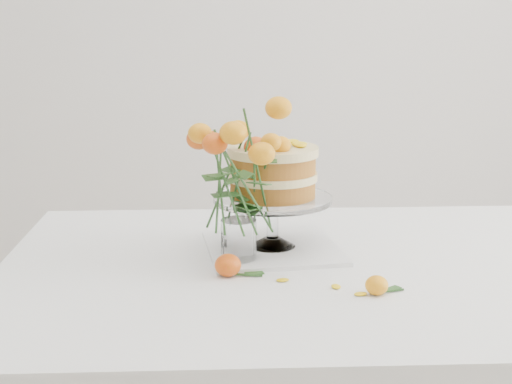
# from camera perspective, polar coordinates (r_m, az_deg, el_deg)

# --- Properties ---
(table) EXTENTS (1.43, 0.93, 0.76)m
(table) POSITION_cam_1_polar(r_m,az_deg,el_deg) (1.55, 6.28, -8.55)
(table) COLOR #A2845E
(table) RESTS_ON ground
(napkin) EXTENTS (0.32, 0.32, 0.01)m
(napkin) POSITION_cam_1_polar(r_m,az_deg,el_deg) (1.60, 1.31, -4.47)
(napkin) COLOR white
(napkin) RESTS_ON table
(cake_stand) EXTENTS (0.26, 0.26, 0.24)m
(cake_stand) POSITION_cam_1_polar(r_m,az_deg,el_deg) (1.56, 1.35, 1.20)
(cake_stand) COLOR white
(cake_stand) RESTS_ON napkin
(rose_vase) EXTENTS (0.25, 0.25, 0.38)m
(rose_vase) POSITION_cam_1_polar(r_m,az_deg,el_deg) (1.46, -1.44, 2.54)
(rose_vase) COLOR white
(rose_vase) RESTS_ON table
(loose_rose_near) EXTENTS (0.08, 0.04, 0.04)m
(loose_rose_near) POSITION_cam_1_polar(r_m,az_deg,el_deg) (1.36, 9.65, -7.37)
(loose_rose_near) COLOR orange
(loose_rose_near) RESTS_ON table
(loose_rose_far) EXTENTS (0.10, 0.05, 0.05)m
(loose_rose_far) POSITION_cam_1_polar(r_m,az_deg,el_deg) (1.44, -2.24, -5.88)
(loose_rose_far) COLOR #BF5609
(loose_rose_far) RESTS_ON table
(stray_petal_a) EXTENTS (0.03, 0.02, 0.00)m
(stray_petal_a) POSITION_cam_1_polar(r_m,az_deg,el_deg) (1.42, 2.14, -7.06)
(stray_petal_a) COLOR yellow
(stray_petal_a) RESTS_ON table
(stray_petal_b) EXTENTS (0.03, 0.02, 0.00)m
(stray_petal_b) POSITION_cam_1_polar(r_m,az_deg,el_deg) (1.39, 6.42, -7.54)
(stray_petal_b) COLOR yellow
(stray_petal_b) RESTS_ON table
(stray_petal_c) EXTENTS (0.03, 0.02, 0.00)m
(stray_petal_c) POSITION_cam_1_polar(r_m,az_deg,el_deg) (1.36, 8.36, -8.09)
(stray_petal_c) COLOR yellow
(stray_petal_c) RESTS_ON table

